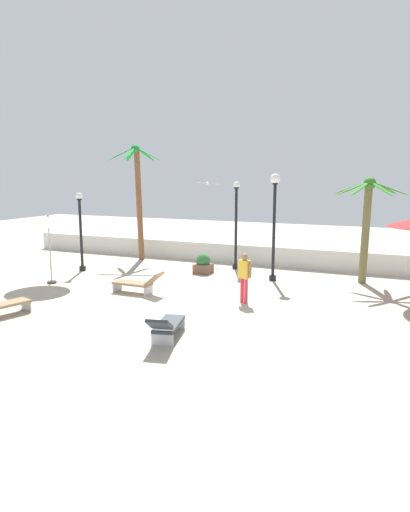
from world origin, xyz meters
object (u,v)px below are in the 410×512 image
Objects in this scene: palm_tree_1 at (138,190)px; lounge_chair_1 at (166,325)px; guest_0 at (244,273)px; lamp_post_0 at (236,224)px; palm_tree_0 at (367,215)px; planter at (203,264)px; patio_umbrella_1 at (48,221)px; lamp_post_1 at (81,229)px; seagull_1 at (208,183)px; lounge_chair_2 at (138,283)px; lamp_post_2 at (274,214)px.

lounge_chair_1 is at bearing -55.33° from palm_tree_1.
lamp_post_0 is at bearing 112.25° from guest_0.
palm_tree_0 reaches higher than guest_0.
palm_tree_1 reaches higher than planter.
lamp_post_0 is (5.19, -0.33, -1.42)m from palm_tree_1.
palm_tree_0 is at bearing 64.17° from lounge_chair_1.
lamp_post_1 is at bearing 99.75° from patio_umbrella_1.
patio_umbrella_1 is 1.37× the size of lounge_chair_1.
patio_umbrella_1 is 1.61× the size of guest_0.
seagull_1 is (3.06, 1.47, 0.32)m from palm_tree_1.
palm_tree_0 is 2.16× the size of lounge_chair_2.
palm_tree_1 is 11.91m from lounge_chair_1.
lamp_post_2 is at bearing -164.36° from palm_tree_0.
palm_tree_1 is at bearing 85.25° from patio_umbrella_1.
lounge_chair_2 is 3.88m from guest_0.
seagull_1 is at bearing 50.62° from lamp_post_1.
lamp_post_0 is at bearing 72.37° from lounge_chair_2.
lamp_post_0 is at bearing 43.73° from patio_umbrella_1.
palm_tree_1 is at bearing 124.67° from lounge_chair_1.
planter is at bearing 40.48° from patio_umbrella_1.
seagull_1 reaches higher than lounge_chair_2.
lamp_post_1 is 3.20× the size of seagull_1.
palm_tree_0 is at bearing 15.64° from lamp_post_2.
guest_0 is (8.16, -2.08, -0.82)m from lamp_post_1.
seagull_1 reaches higher than planter.
palm_tree_1 is 1.64× the size of lamp_post_1.
patio_umbrella_1 is 12.13m from palm_tree_0.
palm_tree_0 is 11.83m from lamp_post_1.
guest_0 is at bearing -58.57° from seagull_1.
lamp_post_0 is 5.94m from lounge_chair_2.
planter is at bearing -70.12° from seagull_1.
planter is (-2.33, 7.73, -0.02)m from lounge_chair_1.
patio_umbrella_1 reaches higher than lounge_chair_2.
lamp_post_0 reaches higher than lamp_post_1.
palm_tree_0 is 5.55m from lamp_post_0.
planter is at bearing 17.49° from lamp_post_1.
seagull_1 is at bearing 141.64° from lamp_post_2.
lamp_post_2 is 5.92m from lounge_chair_2.
palm_tree_0 is 4.80× the size of planter.
lounge_chair_1 is 1.18× the size of guest_0.
lamp_post_1 reaches higher than lounge_chair_1.
planter is (-0.97, -1.41, -1.64)m from lamp_post_0.
patio_umbrella_1 is at bearing -94.75° from palm_tree_1.
lounge_chair_1 is 1.03× the size of lounge_chair_2.
lamp_post_2 reaches higher than lamp_post_0.
palm_tree_0 reaches higher than lounge_chair_1.
lamp_post_0 is 3.28m from seagull_1.
planter is at bearing 79.30° from lounge_chair_2.
lamp_post_0 is 6.79m from lamp_post_1.
lamp_post_1 is 6.52m from seagull_1.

